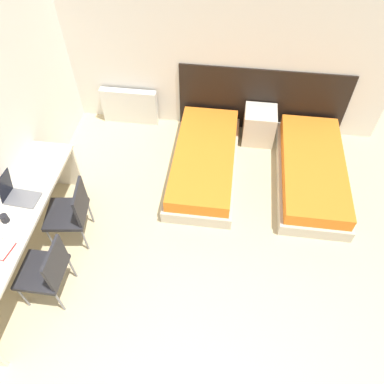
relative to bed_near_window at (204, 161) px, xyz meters
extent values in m
cube|color=white|center=(-0.06, 1.06, 1.17)|extent=(5.12, 0.05, 2.70)
cube|color=black|center=(0.74, 1.02, 0.34)|extent=(2.47, 0.03, 1.04)
cube|color=beige|center=(0.00, 0.00, -0.09)|extent=(0.89, 1.97, 0.18)
cube|color=orange|center=(0.00, 0.00, 0.10)|extent=(0.81, 1.89, 0.19)
cube|color=beige|center=(1.48, 0.00, -0.09)|extent=(0.89, 1.97, 0.18)
cube|color=orange|center=(1.48, 0.00, 0.10)|extent=(0.81, 1.89, 0.19)
cube|color=beige|center=(0.74, 0.77, 0.09)|extent=(0.46, 0.44, 0.53)
cube|color=silver|center=(-1.28, 0.94, 0.11)|extent=(0.87, 0.12, 0.58)
cube|color=beige|center=(-1.86, -1.69, 0.55)|extent=(0.52, 2.41, 0.04)
cube|color=beige|center=(-1.86, -0.50, 0.18)|extent=(0.46, 0.04, 0.71)
cube|color=#232328|center=(-1.47, -1.31, 0.26)|extent=(0.52, 0.52, 0.05)
cube|color=#232328|center=(-1.26, -1.28, 0.49)|extent=(0.09, 0.41, 0.41)
cylinder|color=slate|center=(-1.64, -1.54, 0.03)|extent=(0.02, 0.02, 0.41)
cylinder|color=slate|center=(-1.70, -1.14, 0.03)|extent=(0.02, 0.02, 0.41)
cylinder|color=slate|center=(-1.25, -1.48, 0.03)|extent=(0.02, 0.02, 0.41)
cylinder|color=slate|center=(-1.30, -1.09, 0.03)|extent=(0.02, 0.02, 0.41)
cube|color=#232328|center=(-1.47, -2.06, 0.26)|extent=(0.46, 0.46, 0.05)
cube|color=#232328|center=(-1.26, -2.06, 0.49)|extent=(0.03, 0.41, 0.41)
cylinder|color=slate|center=(-1.67, -2.26, 0.03)|extent=(0.02, 0.02, 0.41)
cylinder|color=slate|center=(-1.67, -1.86, 0.03)|extent=(0.02, 0.02, 0.41)
cylinder|color=slate|center=(-1.27, -2.26, 0.03)|extent=(0.02, 0.02, 0.41)
cylinder|color=slate|center=(-1.28, -1.86, 0.03)|extent=(0.02, 0.02, 0.41)
cube|color=slate|center=(-1.86, -1.38, 0.58)|extent=(0.36, 0.25, 0.02)
cube|color=black|center=(-1.99, -1.38, 0.76)|extent=(0.10, 0.23, 0.35)
cylinder|color=black|center=(-1.91, -1.69, 0.61)|extent=(0.08, 0.08, 0.09)
camera|label=1|loc=(0.31, -3.67, 3.76)|focal=35.00mm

